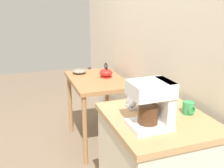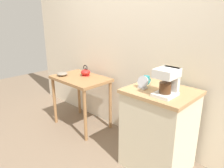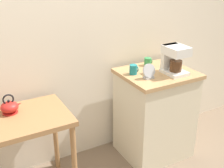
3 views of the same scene
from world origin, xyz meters
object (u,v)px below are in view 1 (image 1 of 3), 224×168
mug_dark_teal (150,96)px  bowl_stoneware (79,71)px  table_clock (133,100)px  coffee_maker (154,103)px  teakettle (106,73)px  mug_tall_green (188,108)px

mug_dark_teal → bowl_stoneware: bearing=-172.3°
table_clock → coffee_maker: bearing=0.2°
table_clock → teakettle: bearing=169.8°
mug_tall_green → mug_dark_teal: bearing=-152.7°
coffee_maker → mug_tall_green: bearing=105.9°
coffee_maker → mug_dark_teal: bearing=155.4°
coffee_maker → mug_tall_green: 0.31m
bowl_stoneware → table_clock: 1.42m
teakettle → mug_tall_green: bearing=3.2°
coffee_maker → mug_dark_teal: (-0.33, 0.15, -0.10)m
teakettle → mug_dark_teal: 1.11m
teakettle → mug_tall_green: 1.36m
mug_dark_teal → mug_tall_green: bearing=27.3°
mug_dark_teal → mug_tall_green: (0.25, 0.13, -0.01)m
coffee_maker → table_clock: coffee_maker is taller
teakettle → mug_dark_teal: mug_dark_teal is taller
mug_dark_teal → table_clock: 0.17m
mug_dark_teal → table_clock: bearing=-68.4°
mug_tall_green → coffee_maker: bearing=-74.1°
coffee_maker → teakettle: bearing=171.7°
coffee_maker → bowl_stoneware: bearing=-179.0°
bowl_stoneware → teakettle: teakettle is taller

